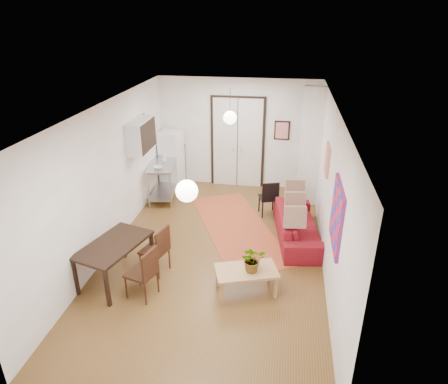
# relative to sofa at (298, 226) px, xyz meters

# --- Properties ---
(floor) EXTENTS (7.00, 7.00, 0.00)m
(floor) POSITION_rel_sofa_xyz_m (-1.63, -0.81, -0.31)
(floor) COLOR brown
(floor) RESTS_ON ground
(ceiling) EXTENTS (4.20, 7.00, 0.02)m
(ceiling) POSITION_rel_sofa_xyz_m (-1.63, -0.81, 2.59)
(ceiling) COLOR white
(ceiling) RESTS_ON wall_back
(wall_back) EXTENTS (4.20, 0.02, 2.90)m
(wall_back) POSITION_rel_sofa_xyz_m (-1.63, 2.69, 1.14)
(wall_back) COLOR white
(wall_back) RESTS_ON floor
(wall_front) EXTENTS (4.20, 0.02, 2.90)m
(wall_front) POSITION_rel_sofa_xyz_m (-1.63, -4.31, 1.14)
(wall_front) COLOR white
(wall_front) RESTS_ON floor
(wall_left) EXTENTS (0.02, 7.00, 2.90)m
(wall_left) POSITION_rel_sofa_xyz_m (-3.73, -0.81, 1.14)
(wall_left) COLOR white
(wall_left) RESTS_ON floor
(wall_right) EXTENTS (0.02, 7.00, 2.90)m
(wall_right) POSITION_rel_sofa_xyz_m (0.47, -0.81, 1.14)
(wall_right) COLOR white
(wall_right) RESTS_ON floor
(double_doors) EXTENTS (1.44, 0.06, 2.50)m
(double_doors) POSITION_rel_sofa_xyz_m (-1.63, 2.65, 0.89)
(double_doors) COLOR silver
(double_doors) RESTS_ON wall_back
(stub_partition) EXTENTS (0.50, 0.10, 2.90)m
(stub_partition) POSITION_rel_sofa_xyz_m (0.22, 1.74, 1.14)
(stub_partition) COLOR white
(stub_partition) RESTS_ON floor
(wall_cabinet) EXTENTS (0.35, 1.00, 0.70)m
(wall_cabinet) POSITION_rel_sofa_xyz_m (-3.55, 0.69, 1.59)
(wall_cabinet) COLOR white
(wall_cabinet) RESTS_ON wall_left
(painting_popart) EXTENTS (0.05, 1.00, 1.00)m
(painting_popart) POSITION_rel_sofa_xyz_m (0.45, -2.06, 1.34)
(painting_popart) COLOR red
(painting_popart) RESTS_ON wall_right
(painting_abstract) EXTENTS (0.05, 0.50, 0.60)m
(painting_abstract) POSITION_rel_sofa_xyz_m (0.45, -0.01, 1.49)
(painting_abstract) COLOR beige
(painting_abstract) RESTS_ON wall_right
(poster_back) EXTENTS (0.40, 0.03, 0.50)m
(poster_back) POSITION_rel_sofa_xyz_m (-0.48, 2.66, 1.29)
(poster_back) COLOR red
(poster_back) RESTS_ON wall_back
(print_left) EXTENTS (0.03, 0.44, 0.54)m
(print_left) POSITION_rel_sofa_xyz_m (-3.70, 1.19, 1.64)
(print_left) COLOR #9D6A41
(print_left) RESTS_ON wall_left
(pendant_back) EXTENTS (0.30, 0.30, 0.80)m
(pendant_back) POSITION_rel_sofa_xyz_m (-1.63, 1.19, 1.95)
(pendant_back) COLOR white
(pendant_back) RESTS_ON ceiling
(pendant_front) EXTENTS (0.30, 0.30, 0.80)m
(pendant_front) POSITION_rel_sofa_xyz_m (-1.63, -2.81, 1.95)
(pendant_front) COLOR white
(pendant_front) RESTS_ON ceiling
(kilim_rug) EXTENTS (2.66, 3.73, 0.01)m
(kilim_rug) POSITION_rel_sofa_xyz_m (-1.33, 0.24, -0.30)
(kilim_rug) COLOR #BE562F
(kilim_rug) RESTS_ON floor
(sofa) EXTENTS (1.10, 2.19, 0.61)m
(sofa) POSITION_rel_sofa_xyz_m (0.00, 0.00, 0.00)
(sofa) COLOR maroon
(sofa) RESTS_ON floor
(coffee_table) EXTENTS (1.16, 0.86, 0.46)m
(coffee_table) POSITION_rel_sofa_xyz_m (-0.89, -1.94, 0.09)
(coffee_table) COLOR tan
(coffee_table) RESTS_ON floor
(potted_plant) EXTENTS (0.46, 0.49, 0.45)m
(potted_plant) POSITION_rel_sofa_xyz_m (-0.79, -1.94, 0.37)
(potted_plant) COLOR #406F32
(potted_plant) RESTS_ON coffee_table
(kitchen_counter) EXTENTS (0.78, 1.29, 0.94)m
(kitchen_counter) POSITION_rel_sofa_xyz_m (-3.38, 1.49, 0.30)
(kitchen_counter) COLOR #ACAFB1
(kitchen_counter) RESTS_ON floor
(bowl) EXTENTS (0.26, 0.26, 0.05)m
(bowl) POSITION_rel_sofa_xyz_m (-3.38, 1.19, 0.66)
(bowl) COLOR beige
(bowl) RESTS_ON kitchen_counter
(soap_bottle) EXTENTS (0.10, 0.10, 0.19)m
(soap_bottle) POSITION_rel_sofa_xyz_m (-3.38, 1.74, 0.73)
(soap_bottle) COLOR teal
(soap_bottle) RESTS_ON kitchen_counter
(fridge) EXTENTS (0.61, 0.61, 1.53)m
(fridge) POSITION_rel_sofa_xyz_m (-3.38, 2.34, 0.46)
(fridge) COLOR white
(fridge) RESTS_ON floor
(dining_table) EXTENTS (1.12, 1.52, 0.75)m
(dining_table) POSITION_rel_sofa_xyz_m (-3.21, -1.94, 0.36)
(dining_table) COLOR black
(dining_table) RESTS_ON floor
(dining_chair_near) EXTENTS (0.55, 0.68, 0.93)m
(dining_chair_near) POSITION_rel_sofa_xyz_m (-2.61, -1.50, 0.23)
(dining_chair_near) COLOR #361D11
(dining_chair_near) RESTS_ON floor
(dining_chair_far) EXTENTS (0.55, 0.68, 0.93)m
(dining_chair_far) POSITION_rel_sofa_xyz_m (-2.61, -2.20, 0.23)
(dining_chair_far) COLOR #361D11
(dining_chair_far) RESTS_ON floor
(black_side_chair) EXTENTS (0.50, 0.51, 0.87)m
(black_side_chair) POSITION_rel_sofa_xyz_m (-0.69, 1.10, 0.20)
(black_side_chair) COLOR black
(black_side_chair) RESTS_ON floor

